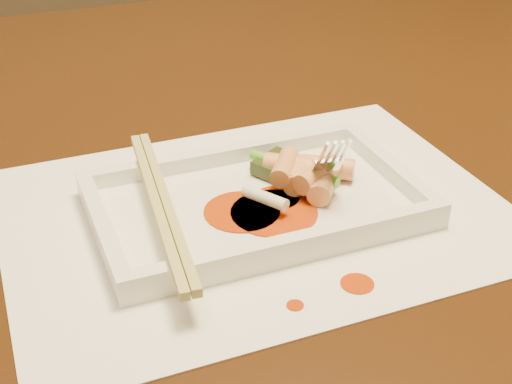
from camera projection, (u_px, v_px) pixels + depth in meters
name	position (u px, v px, depth m)	size (l,w,h in m)	color
table	(109.00, 227.00, 0.74)	(1.40, 0.90, 0.75)	black
placemat	(256.00, 212.00, 0.58)	(0.40, 0.30, 0.00)	white
sauce_splatter_a	(357.00, 284.00, 0.50)	(0.02, 0.02, 0.00)	#B23405
sauce_splatter_b	(295.00, 305.00, 0.48)	(0.01, 0.01, 0.00)	#B23405
plate_base	(256.00, 207.00, 0.58)	(0.26, 0.16, 0.01)	white
plate_rim_far	(225.00, 155.00, 0.63)	(0.26, 0.01, 0.01)	white
plate_rim_near	(294.00, 244.00, 0.51)	(0.26, 0.01, 0.01)	white
plate_rim_left	(102.00, 227.00, 0.53)	(0.01, 0.14, 0.01)	white
plate_rim_right	(390.00, 167.00, 0.61)	(0.01, 0.14, 0.01)	white
veg_piece	(276.00, 165.00, 0.61)	(0.04, 0.03, 0.01)	black
scallion_white	(265.00, 198.00, 0.56)	(0.01, 0.01, 0.04)	#EAEACC
scallion_green	(293.00, 168.00, 0.60)	(0.01, 0.01, 0.09)	#45A41A
chopstick_a	(156.00, 204.00, 0.54)	(0.01, 0.23, 0.01)	tan
chopstick_b	(166.00, 202.00, 0.54)	(0.01, 0.23, 0.01)	tan
fork	(328.00, 97.00, 0.57)	(0.09, 0.10, 0.14)	silver
sauce_blob_0	(242.00, 211.00, 0.56)	(0.06, 0.06, 0.00)	#B23405
sauce_blob_1	(274.00, 213.00, 0.56)	(0.07, 0.07, 0.00)	#B23405
sauce_blob_2	(277.00, 198.00, 0.58)	(0.04, 0.04, 0.00)	#B23405
rice_cake_0	(323.00, 182.00, 0.58)	(0.02, 0.02, 0.05)	#ECB66E
rice_cake_1	(313.00, 176.00, 0.59)	(0.02, 0.02, 0.04)	#ECB66E
rice_cake_2	(285.00, 167.00, 0.59)	(0.02, 0.02, 0.04)	#ECB66E
rice_cake_3	(299.00, 175.00, 0.59)	(0.02, 0.02, 0.04)	#ECB66E
rice_cake_4	(331.00, 168.00, 0.60)	(0.02, 0.02, 0.04)	#ECB66E
rice_cake_5	(318.00, 175.00, 0.58)	(0.02, 0.02, 0.05)	#ECB66E
rice_cake_6	(311.00, 177.00, 0.59)	(0.02, 0.02, 0.04)	#ECB66E
rice_cake_7	(289.00, 166.00, 0.61)	(0.02, 0.02, 0.04)	#ECB66E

